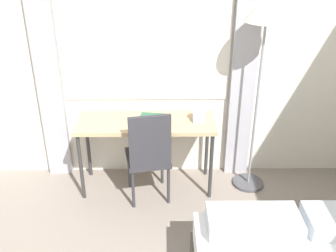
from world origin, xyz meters
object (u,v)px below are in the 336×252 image
object	(u,v)px
standing_lamp	(265,28)
telephone	(199,115)
desk	(146,127)
desk_chair	(149,153)
book	(152,118)

from	to	relation	value
standing_lamp	telephone	xyz separation A→B (m)	(-0.54, 0.02, -0.84)
desk	standing_lamp	size ratio (longest dim) A/B	0.69
standing_lamp	desk_chair	bearing A→B (deg)	-166.78
standing_lamp	book	xyz separation A→B (m)	(-0.99, 0.03, -0.87)
telephone	book	bearing A→B (deg)	178.46
desk_chair	standing_lamp	distance (m)	1.52
standing_lamp	telephone	distance (m)	1.00
standing_lamp	telephone	bearing A→B (deg)	177.88
standing_lamp	book	size ratio (longest dim) A/B	6.88
desk	standing_lamp	xyz separation A→B (m)	(1.05, 0.01, 0.95)
desk	desk_chair	bearing A→B (deg)	-82.48
standing_lamp	desk	bearing A→B (deg)	-179.58
book	desk_chair	bearing A→B (deg)	-96.83
desk_chair	book	bearing A→B (deg)	72.50
telephone	desk	bearing A→B (deg)	-176.87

